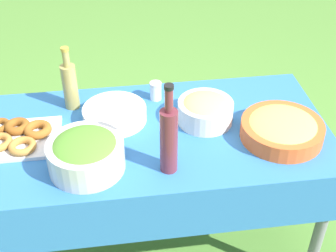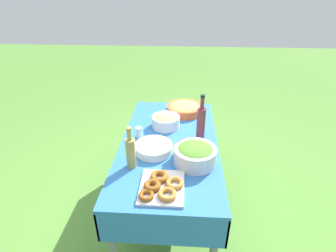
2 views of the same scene
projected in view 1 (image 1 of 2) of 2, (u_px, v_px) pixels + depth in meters
name	position (u px, v px, depth m)	size (l,w,h in m)	color
ground_plane	(156.00, 244.00, 2.40)	(14.00, 14.00, 0.00)	#568C38
picnic_table	(153.00, 150.00, 2.02)	(1.48, 0.74, 0.73)	#2D6BB2
salad_bowl	(86.00, 153.00, 1.73)	(0.29, 0.29, 0.14)	silver
pasta_bowl	(205.00, 110.00, 1.98)	(0.24, 0.24, 0.12)	silver
donut_platter	(20.00, 136.00, 1.89)	(0.31, 0.28, 0.05)	silver
plate_stack	(115.00, 114.00, 2.00)	(0.27, 0.27, 0.06)	white
olive_oil_bottle	(70.00, 84.00, 2.03)	(0.07, 0.07, 0.30)	#998E4C
wine_bottle	(169.00, 138.00, 1.68)	(0.07, 0.07, 0.37)	maroon
fruit_bowl	(282.00, 129.00, 1.90)	(0.34, 0.34, 0.09)	#E05B28
salt_shaker	(156.00, 91.00, 2.12)	(0.05, 0.05, 0.09)	white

